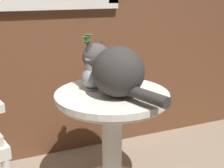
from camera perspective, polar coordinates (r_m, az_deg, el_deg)
wicker_side_table at (r=1.79m, az=0.00°, el=-7.22°), size 0.64×0.64×0.63m
cat at (r=1.64m, az=0.64°, el=2.63°), size 0.35×0.58×0.28m
pewter_vase_with_ivy at (r=1.75m, az=-3.82°, el=1.94°), size 0.12×0.14×0.31m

